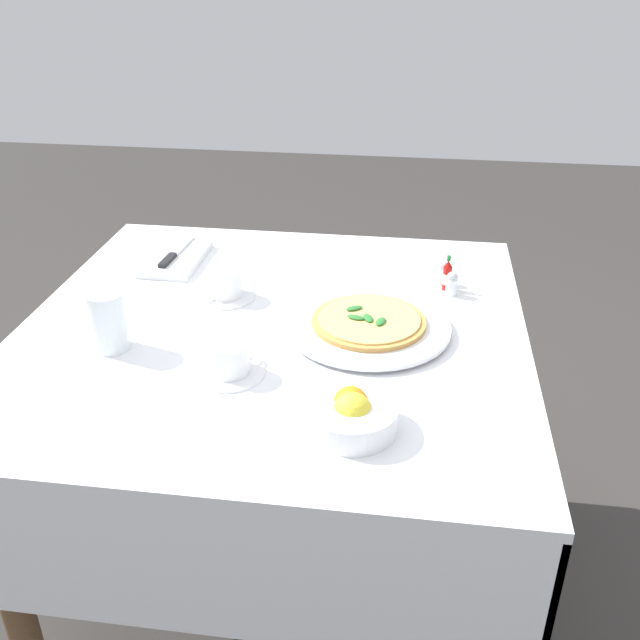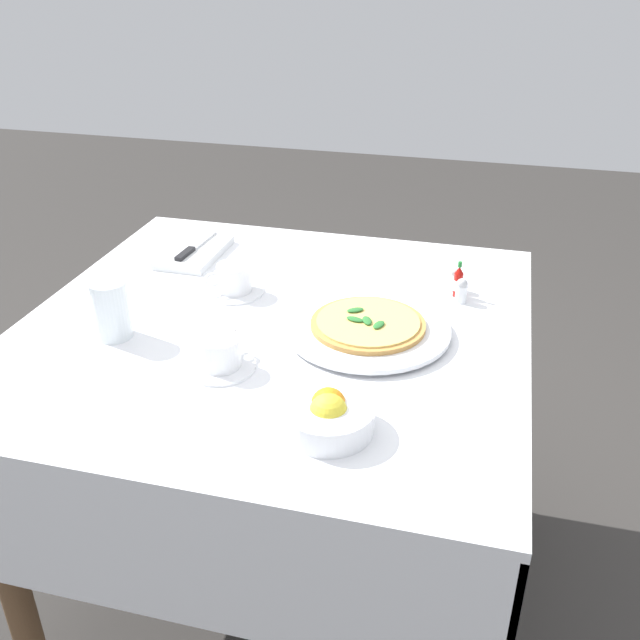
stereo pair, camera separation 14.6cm
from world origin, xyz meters
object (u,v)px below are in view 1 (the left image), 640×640
(water_glass_near_right, at_px, (109,324))
(citrus_bowl, at_px, (352,414))
(coffee_cup_far_right, at_px, (229,360))
(pizza_plate, at_px, (368,327))
(hot_sauce_bottle, at_px, (447,276))
(salt_shaker, at_px, (442,274))
(pizza, at_px, (369,321))
(napkin_folded, at_px, (176,258))
(dinner_knife, at_px, (175,253))
(pepper_shaker, at_px, (452,285))
(coffee_cup_left_edge, at_px, (225,285))

(water_glass_near_right, xyz_separation_m, citrus_bowl, (-0.19, -0.49, -0.03))
(citrus_bowl, bearing_deg, coffee_cup_far_right, 61.08)
(coffee_cup_far_right, distance_m, water_glass_near_right, 0.26)
(citrus_bowl, bearing_deg, pizza_plate, -0.35)
(hot_sauce_bottle, bearing_deg, pizza_plate, 144.41)
(water_glass_near_right, bearing_deg, salt_shaker, -59.15)
(coffee_cup_far_right, xyz_separation_m, salt_shaker, (0.44, -0.39, -0.00))
(pizza, height_order, napkin_folded, pizza)
(dinner_knife, distance_m, salt_shaker, 0.65)
(napkin_folded, height_order, pepper_shaker, pepper_shaker)
(coffee_cup_left_edge, bearing_deg, coffee_cup_far_right, -164.06)
(water_glass_near_right, xyz_separation_m, salt_shaker, (0.38, -0.64, -0.03))
(coffee_cup_far_right, bearing_deg, coffee_cup_left_edge, 15.94)
(water_glass_near_right, height_order, dinner_knife, water_glass_near_right)
(coffee_cup_left_edge, relative_size, pepper_shaker, 2.31)
(pizza_plate, relative_size, salt_shaker, 5.91)
(water_glass_near_right, bearing_deg, hot_sauce_bottle, -61.40)
(hot_sauce_bottle, distance_m, salt_shaker, 0.03)
(dinner_knife, distance_m, citrus_bowl, 0.79)
(coffee_cup_far_right, relative_size, water_glass_near_right, 1.10)
(pizza, height_order, water_glass_near_right, water_glass_near_right)
(napkin_folded, xyz_separation_m, dinner_knife, (0.00, -0.00, 0.01))
(pizza_plate, relative_size, dinner_knife, 1.70)
(pizza, xyz_separation_m, dinner_knife, (0.29, 0.50, -0.00))
(citrus_bowl, bearing_deg, salt_shaker, -14.81)
(pizza, relative_size, coffee_cup_far_right, 1.75)
(coffee_cup_left_edge, bearing_deg, hot_sauce_bottle, -77.31)
(citrus_bowl, bearing_deg, water_glass_near_right, 68.67)
(pizza, relative_size, hot_sauce_bottle, 2.79)
(pizza_plate, height_order, water_glass_near_right, water_glass_near_right)
(napkin_folded, xyz_separation_m, citrus_bowl, (-0.61, -0.50, 0.02))
(pizza_plate, xyz_separation_m, napkin_folded, (0.29, 0.50, -0.00))
(coffee_cup_far_right, xyz_separation_m, water_glass_near_right, (0.06, 0.25, 0.02))
(dinner_knife, bearing_deg, citrus_bowl, -137.22)
(pizza, height_order, dinner_knife, pizza)
(citrus_bowl, xyz_separation_m, hot_sauce_bottle, (0.55, -0.16, 0.01))
(water_glass_near_right, bearing_deg, napkin_folded, 1.02)
(citrus_bowl, xyz_separation_m, pepper_shaker, (0.52, -0.17, -0.00))
(hot_sauce_bottle, bearing_deg, dinner_knife, 84.23)
(water_glass_near_right, bearing_deg, citrus_bowl, -111.33)
(pizza_plate, xyz_separation_m, pepper_shaker, (0.20, -0.17, 0.01))
(hot_sauce_bottle, bearing_deg, napkin_folded, 84.48)
(dinner_knife, height_order, salt_shaker, salt_shaker)
(citrus_bowl, bearing_deg, pizza, -0.31)
(dinner_knife, bearing_deg, pepper_shaker, -94.30)
(coffee_cup_far_right, xyz_separation_m, napkin_folded, (0.48, 0.26, -0.02))
(citrus_bowl, relative_size, pepper_shaker, 2.67)
(coffee_cup_left_edge, height_order, pepper_shaker, coffee_cup_left_edge)
(coffee_cup_left_edge, distance_m, dinner_knife, 0.25)
(pizza_plate, relative_size, water_glass_near_right, 2.77)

